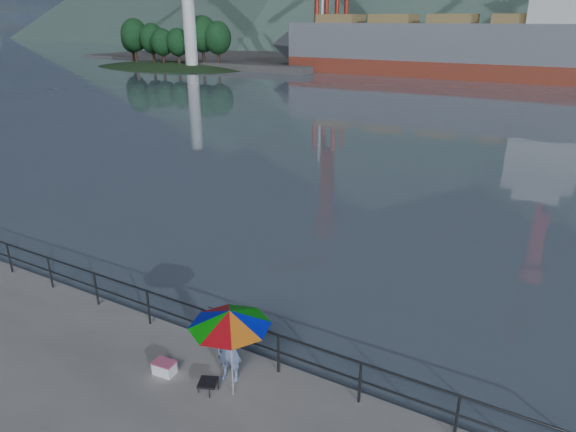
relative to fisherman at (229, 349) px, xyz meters
The scene contains 9 objects.
harbor_water 129.05m from the fisherman, 90.96° to the left, with size 500.00×280.00×0.00m, color #515F6C.
guardrail 2.31m from the fisherman, 161.40° to the left, with size 22.00×0.06×1.03m.
lighthouse_islet 83.60m from the fisherman, 133.12° to the left, with size 48.00×26.40×19.20m.
fisherman is the anchor object (origin of this frame).
beach_umbrella 1.27m from the fisherman, 48.20° to the right, with size 1.92×1.92×2.11m.
folding_stool 0.90m from the fisherman, 104.75° to the right, with size 0.52×0.52×0.26m.
cooler_bag 1.67m from the fisherman, 156.17° to the right, with size 0.48×0.32×0.28m, color white.
fishing_rod 1.43m from the fisherman, 116.68° to the left, with size 0.02×0.02×1.95m, color black.
bulk_carrier 70.82m from the fisherman, 98.91° to the left, with size 46.70×8.08×14.50m.
Camera 1 is at (8.07, -6.66, 7.64)m, focal length 32.00 mm.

